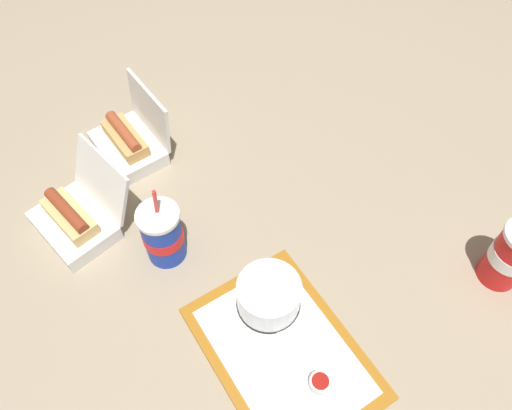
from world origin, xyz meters
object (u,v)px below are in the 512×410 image
object	(u,v)px
food_tray	(283,352)
soda_cup_center	(163,234)
clamshell_hotdog_back	(130,141)
clamshell_hotdog_right	(76,217)
cake_container	(269,296)
plastic_fork	(291,402)
soda_cup_front	(512,255)
ketchup_cup	(320,383)

from	to	relation	value
food_tray	soda_cup_center	bearing A→B (deg)	9.50
clamshell_hotdog_back	clamshell_hotdog_right	size ratio (longest dim) A/B	0.92
cake_container	food_tray	bearing A→B (deg)	157.46
food_tray	plastic_fork	world-z (taller)	plastic_fork
food_tray	soda_cup_front	size ratio (longest dim) A/B	1.77
clamshell_hotdog_right	plastic_fork	bearing A→B (deg)	-167.82
cake_container	clamshell_hotdog_back	xyz separation A→B (m)	(0.54, 0.01, -0.01)
cake_container	clamshell_hotdog_back	world-z (taller)	clamshell_hotdog_back
ketchup_cup	soda_cup_front	size ratio (longest dim) A/B	0.18
ketchup_cup	clamshell_hotdog_back	size ratio (longest dim) A/B	0.21
food_tray	cake_container	distance (m)	0.11
food_tray	soda_cup_front	world-z (taller)	soda_cup_front
ketchup_cup	clamshell_hotdog_back	world-z (taller)	clamshell_hotdog_back
soda_cup_center	clamshell_hotdog_back	bearing A→B (deg)	-16.17
soda_cup_center	soda_cup_front	world-z (taller)	soda_cup_front
clamshell_hotdog_back	soda_cup_front	size ratio (longest dim) A/B	0.85
soda_cup_front	ketchup_cup	bearing A→B (deg)	82.53
soda_cup_front	plastic_fork	bearing A→B (deg)	82.46
food_tray	clamshell_hotdog_right	bearing A→B (deg)	19.09
cake_container	clamshell_hotdog_right	distance (m)	0.46
food_tray	plastic_fork	distance (m)	0.09
ketchup_cup	clamshell_hotdog_right	world-z (taller)	clamshell_hotdog_right
clamshell_hotdog_back	soda_cup_front	xyz separation A→B (m)	(-0.78, -0.44, 0.04)
ketchup_cup	soda_cup_front	distance (m)	0.46
food_tray	soda_cup_front	distance (m)	0.50
cake_container	plastic_fork	xyz separation A→B (m)	(-0.18, 0.09, -0.03)
food_tray	ketchup_cup	distance (m)	0.09
cake_container	soda_cup_front	xyz separation A→B (m)	(-0.24, -0.43, 0.03)
clamshell_hotdog_back	soda_cup_center	world-z (taller)	soda_cup_center
cake_container	clamshell_hotdog_back	size ratio (longest dim) A/B	0.69
cake_container	clamshell_hotdog_back	bearing A→B (deg)	0.65
ketchup_cup	food_tray	bearing A→B (deg)	7.20
soda_cup_center	soda_cup_front	distance (m)	0.71
food_tray	clamshell_hotdog_back	distance (m)	0.64
soda_cup_center	food_tray	bearing A→B (deg)	-170.50
soda_cup_center	plastic_fork	bearing A→B (deg)	-179.07
plastic_fork	clamshell_hotdog_right	size ratio (longest dim) A/B	0.54
plastic_fork	soda_cup_center	xyz separation A→B (m)	(0.41, 0.01, 0.06)
clamshell_hotdog_back	cake_container	bearing A→B (deg)	-179.35
food_tray	clamshell_hotdog_back	size ratio (longest dim) A/B	2.08
food_tray	clamshell_hotdog_right	xyz separation A→B (m)	(0.51, 0.18, 0.03)
clamshell_hotdog_back	food_tray	bearing A→B (deg)	177.02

